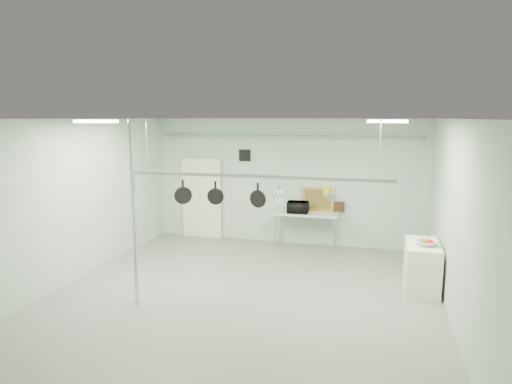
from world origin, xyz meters
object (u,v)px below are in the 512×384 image
(microwave, at_px, (298,207))
(skillet_right, at_px, (258,195))
(prep_table, at_px, (306,215))
(chrome_pole, at_px, (134,214))
(skillet_mid, at_px, (215,192))
(side_cabinet, at_px, (422,266))
(skillet_left, at_px, (183,191))
(fruit_bowl, at_px, (426,243))
(coffee_canister, at_px, (305,210))
(pot_rack, at_px, (255,175))

(microwave, height_order, skillet_right, skillet_right)
(skillet_right, bearing_deg, microwave, 100.20)
(prep_table, bearing_deg, chrome_pole, -118.71)
(chrome_pole, distance_m, skillet_mid, 1.49)
(chrome_pole, xyz_separation_m, side_cabinet, (4.85, 2.00, -1.15))
(skillet_mid, bearing_deg, skillet_left, 172.49)
(skillet_left, bearing_deg, fruit_bowl, -16.41)
(skillet_right, bearing_deg, chrome_pole, -142.11)
(coffee_canister, bearing_deg, skillet_right, -95.96)
(skillet_left, bearing_deg, skillet_mid, -28.86)
(prep_table, distance_m, skillet_mid, 3.65)
(chrome_pole, xyz_separation_m, skillet_left, (0.51, 0.90, 0.27))
(skillet_right, bearing_deg, fruit_bowl, 31.28)
(skillet_left, distance_m, skillet_right, 1.44)
(chrome_pole, distance_m, side_cabinet, 5.37)
(microwave, xyz_separation_m, skillet_mid, (-0.96, -3.19, 0.83))
(microwave, height_order, skillet_left, skillet_left)
(microwave, distance_m, skillet_mid, 3.43)
(fruit_bowl, bearing_deg, skillet_left, -167.55)
(coffee_canister, height_order, skillet_right, skillet_right)
(coffee_canister, relative_size, skillet_mid, 0.43)
(fruit_bowl, bearing_deg, side_cabinet, 108.66)
(prep_table, height_order, fruit_bowl, fruit_bowl)
(coffee_canister, bearing_deg, chrome_pole, -119.08)
(side_cabinet, bearing_deg, skillet_left, -165.78)
(fruit_bowl, relative_size, skillet_left, 0.93)
(coffee_canister, xyz_separation_m, fruit_bowl, (2.61, -2.23, -0.05))
(prep_table, xyz_separation_m, skillet_right, (-0.35, -3.30, 1.04))
(pot_rack, bearing_deg, skillet_mid, 180.00)
(skillet_mid, relative_size, skillet_right, 0.99)
(coffee_canister, bearing_deg, pot_rack, -96.79)
(pot_rack, bearing_deg, skillet_left, 180.00)
(pot_rack, bearing_deg, skillet_right, 0.00)
(chrome_pole, relative_size, pot_rack, 0.67)
(skillet_left, relative_size, skillet_mid, 1.03)
(skillet_left, xyz_separation_m, skillet_right, (1.44, 0.00, 0.00))
(fruit_bowl, bearing_deg, pot_rack, -162.08)
(microwave, bearing_deg, pot_rack, 84.24)
(microwave, distance_m, skillet_left, 3.66)
(pot_rack, bearing_deg, coffee_canister, 83.21)
(microwave, distance_m, coffee_canister, 0.18)
(side_cabinet, relative_size, skillet_left, 2.81)
(chrome_pole, xyz_separation_m, skillet_right, (1.95, 0.90, 0.27))
(side_cabinet, height_order, fruit_bowl, fruit_bowl)
(side_cabinet, bearing_deg, fruit_bowl, -71.34)
(microwave, xyz_separation_m, fruit_bowl, (2.79, -2.22, -0.10))
(fruit_bowl, bearing_deg, coffee_canister, 139.48)
(pot_rack, xyz_separation_m, skillet_mid, (-0.75, 0.00, -0.35))
(pot_rack, xyz_separation_m, coffee_canister, (0.38, 3.20, -1.24))
(fruit_bowl, height_order, skillet_left, skillet_left)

